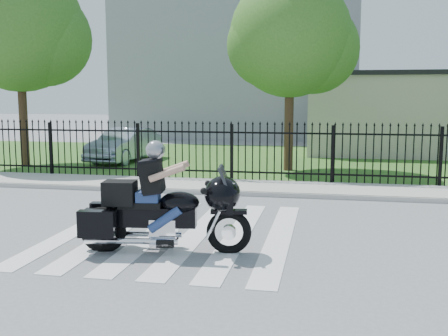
# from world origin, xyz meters

# --- Properties ---
(ground) EXTENTS (120.00, 120.00, 0.00)m
(ground) POSITION_xyz_m (0.00, 0.00, 0.00)
(ground) COLOR slate
(ground) RESTS_ON ground
(crosswalk) EXTENTS (5.00, 5.50, 0.01)m
(crosswalk) POSITION_xyz_m (0.00, 0.00, 0.01)
(crosswalk) COLOR silver
(crosswalk) RESTS_ON ground
(sidewalk) EXTENTS (40.00, 2.00, 0.12)m
(sidewalk) POSITION_xyz_m (0.00, 5.00, 0.06)
(sidewalk) COLOR #ADAAA3
(sidewalk) RESTS_ON ground
(curb) EXTENTS (40.00, 0.12, 0.12)m
(curb) POSITION_xyz_m (0.00, 4.00, 0.06)
(curb) COLOR #ADAAA3
(curb) RESTS_ON ground
(grass_strip) EXTENTS (40.00, 12.00, 0.02)m
(grass_strip) POSITION_xyz_m (0.00, 12.00, 0.01)
(grass_strip) COLOR #295C1F
(grass_strip) RESTS_ON ground
(iron_fence) EXTENTS (26.00, 0.04, 1.80)m
(iron_fence) POSITION_xyz_m (0.00, 6.00, 0.90)
(iron_fence) COLOR black
(iron_fence) RESTS_ON ground
(tree_left) EXTENTS (4.80, 4.80, 7.58)m
(tree_left) POSITION_xyz_m (-8.50, 8.50, 5.17)
(tree_left) COLOR #382316
(tree_left) RESTS_ON ground
(tree_mid) EXTENTS (4.20, 4.20, 6.78)m
(tree_mid) POSITION_xyz_m (1.50, 9.00, 4.67)
(tree_mid) COLOR #382316
(tree_mid) RESTS_ON ground
(building_low) EXTENTS (10.00, 6.00, 3.50)m
(building_low) POSITION_xyz_m (7.00, 16.00, 1.75)
(building_low) COLOR #BDB19D
(building_low) RESTS_ON ground
(building_low_roof) EXTENTS (10.20, 6.20, 0.20)m
(building_low_roof) POSITION_xyz_m (7.00, 16.00, 3.60)
(building_low_roof) COLOR black
(building_low_roof) RESTS_ON building_low
(building_tall) EXTENTS (15.00, 10.00, 12.00)m
(building_tall) POSITION_xyz_m (-3.00, 26.00, 6.00)
(building_tall) COLOR gray
(building_tall) RESTS_ON ground
(motorcycle_rider) EXTENTS (2.95, 1.17, 1.95)m
(motorcycle_rider) POSITION_xyz_m (0.08, -1.27, 0.80)
(motorcycle_rider) COLOR black
(motorcycle_rider) RESTS_ON ground
(parked_car) EXTENTS (1.92, 4.21, 1.34)m
(parked_car) POSITION_xyz_m (-5.14, 10.20, 0.69)
(parked_car) COLOR #8C9AB0
(parked_car) RESTS_ON grass_strip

